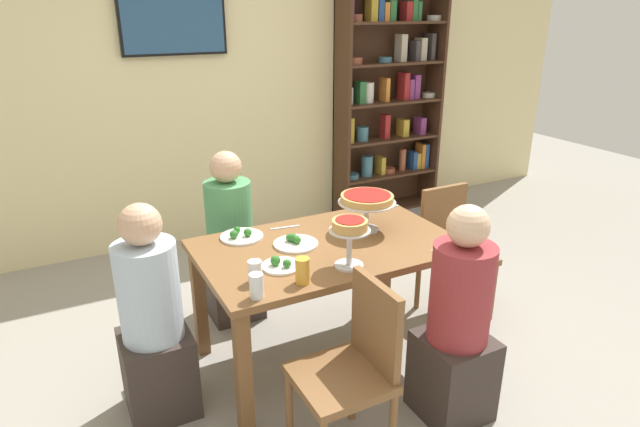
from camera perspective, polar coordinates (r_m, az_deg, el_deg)
ground_plane at (r=3.40m, az=0.80°, el=-14.71°), size 12.00×12.00×0.00m
rear_partition at (r=4.84m, az=-11.87°, el=13.68°), size 8.00×0.12×2.80m
dining_table at (r=3.07m, az=0.86°, el=-4.94°), size 1.44×0.88×0.74m
bookshelf at (r=5.45m, az=7.23°, el=12.00°), size 1.10×0.30×2.21m
television at (r=4.65m, az=-15.25°, el=18.89°), size 0.84×0.05×0.50m
diner_far_left at (r=3.62m, az=-9.40°, el=-3.65°), size 0.34×0.34×1.15m
diner_near_right at (r=2.80m, az=14.29°, el=-11.92°), size 0.34×0.34×1.15m
diner_head_west at (r=2.86m, az=-17.19°, el=-11.53°), size 0.34×0.34×1.15m
chair_head_east at (r=3.73m, az=13.72°, el=-3.30°), size 0.40×0.40×0.87m
chair_near_left at (r=2.52m, az=3.59°, el=-15.57°), size 0.40×0.40×0.87m
deep_dish_pizza_stand at (r=3.16m, az=4.99°, el=1.35°), size 0.34×0.34×0.22m
personal_pizza_stand at (r=2.70m, az=3.16°, el=-1.89°), size 0.21×0.21×0.26m
salad_plate_near_diner at (r=3.01m, az=-2.64°, el=-3.06°), size 0.25×0.25×0.06m
salad_plate_far_diner at (r=2.76m, az=-4.15°, el=-5.44°), size 0.20×0.20×0.07m
salad_plate_spare at (r=3.13m, az=-8.33°, el=-2.33°), size 0.25×0.25×0.06m
beer_glass_amber_tall at (r=2.59m, az=-1.87°, el=-6.06°), size 0.07×0.07×0.13m
water_glass_clear_near at (r=2.48m, az=-6.73°, el=-7.62°), size 0.07×0.07×0.12m
water_glass_clear_far at (r=2.62m, az=-6.89°, el=-6.12°), size 0.07×0.07×0.11m
cutlery_fork_near at (r=3.04m, az=13.21°, el=-3.66°), size 0.18×0.05×0.00m
cutlery_knife_near at (r=3.58m, az=7.30°, el=0.56°), size 0.18×0.05×0.00m
cutlery_fork_far at (r=3.25m, az=-3.72°, el=-1.48°), size 0.18×0.04×0.00m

